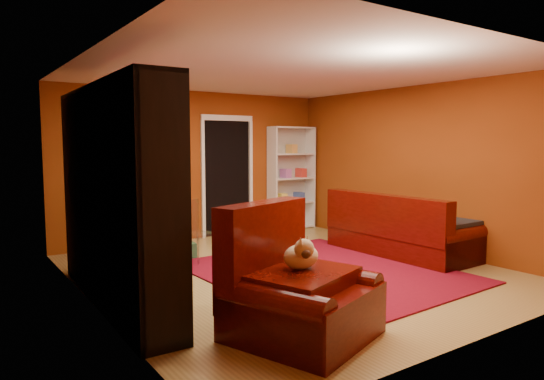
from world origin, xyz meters
TOP-DOWN VIEW (x-y plane):
  - floor at (0.00, 0.00)m, footprint 5.00×5.50m
  - ceiling at (0.00, 0.00)m, footprint 5.00×5.50m
  - wall_back at (0.00, 2.77)m, footprint 5.00×0.05m
  - wall_left at (-2.52, 0.00)m, footprint 0.05×5.50m
  - wall_right at (2.52, 0.00)m, footprint 0.05×5.50m
  - doorway at (0.60, 2.73)m, footprint 1.06×0.60m
  - rug at (0.33, -0.34)m, footprint 3.00×3.46m
  - media_unit at (-2.27, -0.01)m, footprint 0.53×2.98m
  - christmas_tree at (-1.29, 1.79)m, footprint 1.17×1.17m
  - gift_box_teal at (-1.45, 1.98)m, footprint 0.37×0.37m
  - gift_box_green at (-0.82, 1.43)m, footprint 0.25×0.25m
  - white_bookshelf at (1.95, 2.57)m, footprint 0.96×0.35m
  - armchair at (-1.20, -1.83)m, footprint 1.54×1.54m
  - dog at (-1.17, -1.77)m, footprint 0.48×0.42m
  - sofa at (2.02, -0.16)m, footprint 1.05×2.26m
  - coffee_table at (-0.25, -0.11)m, footprint 0.89×0.89m
  - acrylic_chair at (-0.77, 1.16)m, footprint 0.54×0.56m

SIDE VIEW (x-z plane):
  - floor at x=0.00m, z-range -0.05..0.00m
  - rug at x=0.33m, z-range 0.00..0.02m
  - gift_box_green at x=-0.82m, z-range 0.00..0.23m
  - gift_box_teal at x=-1.45m, z-range 0.00..0.29m
  - coffee_table at x=-0.25m, z-range -0.04..0.45m
  - acrylic_chair at x=-0.77m, z-range 0.00..0.79m
  - armchair at x=-1.20m, z-range 0.00..0.94m
  - sofa at x=2.02m, z-range 0.00..0.96m
  - dog at x=-1.17m, z-range 0.55..0.85m
  - christmas_tree at x=-1.29m, z-range -0.03..1.77m
  - white_bookshelf at x=1.95m, z-range -0.03..2.04m
  - doorway at x=0.60m, z-range -0.03..2.13m
  - media_unit at x=-2.27m, z-range 0.00..2.28m
  - wall_back at x=0.00m, z-range 0.00..2.60m
  - wall_left at x=-2.52m, z-range 0.00..2.60m
  - wall_right at x=2.52m, z-range 0.00..2.60m
  - ceiling at x=0.00m, z-range 2.60..2.65m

